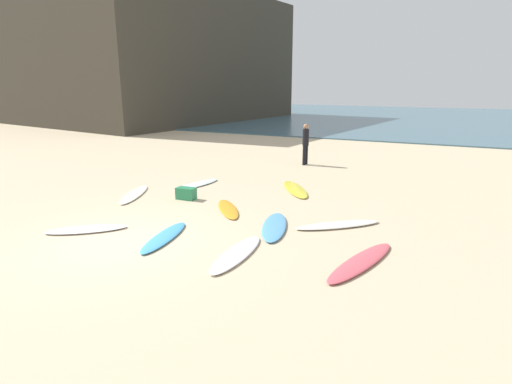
# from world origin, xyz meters

# --- Properties ---
(ground_plane) EXTENTS (120.00, 120.00, 0.00)m
(ground_plane) POSITION_xyz_m (0.00, 0.00, 0.00)
(ground_plane) COLOR #C6B28E
(ocean_water) EXTENTS (120.00, 40.00, 0.08)m
(ocean_water) POSITION_xyz_m (0.00, 39.76, 0.04)
(ocean_water) COLOR #426675
(ocean_water) RESTS_ON ground_plane
(coastal_headland) EXTENTS (25.96, 26.13, 11.43)m
(coastal_headland) POSITION_xyz_m (-22.90, 28.16, 5.71)
(coastal_headland) COLOR #3D382D
(coastal_headland) RESTS_ON ground_plane
(surfboard_0) EXTENTS (1.87, 1.68, 0.08)m
(surfboard_0) POSITION_xyz_m (-1.30, 0.30, 0.04)
(surfboard_0) COLOR silver
(surfboard_0) RESTS_ON ground_plane
(surfboard_1) EXTENTS (0.91, 2.20, 0.08)m
(surfboard_1) POSITION_xyz_m (0.77, 0.69, 0.04)
(surfboard_1) COLOR #439AD6
(surfboard_1) RESTS_ON ground_plane
(surfboard_2) EXTENTS (1.60, 1.86, 0.07)m
(surfboard_2) POSITION_xyz_m (1.03, 3.32, 0.03)
(surfboard_2) COLOR orange
(surfboard_2) RESTS_ON ground_plane
(surfboard_3) EXTENTS (1.83, 2.37, 0.08)m
(surfboard_3) POSITION_xyz_m (2.00, 6.30, 0.04)
(surfboard_3) COLOR yellow
(surfboard_3) RESTS_ON ground_plane
(surfboard_4) EXTENTS (1.42, 2.43, 0.07)m
(surfboard_4) POSITION_xyz_m (-2.54, 3.46, 0.03)
(surfboard_4) COLOR silver
(surfboard_4) RESTS_ON ground_plane
(surfboard_5) EXTENTS (0.65, 2.25, 0.08)m
(surfboard_5) POSITION_xyz_m (2.77, 0.53, 0.04)
(surfboard_5) COLOR white
(surfboard_5) RESTS_ON ground_plane
(surfboard_6) EXTENTS (2.08, 1.87, 0.08)m
(surfboard_6) POSITION_xyz_m (4.25, 3.28, 0.04)
(surfboard_6) COLOR silver
(surfboard_6) RESTS_ON ground_plane
(surfboard_7) EXTENTS (1.16, 2.60, 0.08)m
(surfboard_7) POSITION_xyz_m (5.26, 1.25, 0.04)
(surfboard_7) COLOR #D4525C
(surfboard_7) RESTS_ON ground_plane
(surfboard_8) EXTENTS (0.89, 2.08, 0.07)m
(surfboard_8) POSITION_xyz_m (-1.42, 5.53, 0.04)
(surfboard_8) COLOR white
(surfboard_8) RESTS_ON ground_plane
(surfboard_9) EXTENTS (1.25, 2.32, 0.09)m
(surfboard_9) POSITION_xyz_m (2.83, 2.47, 0.04)
(surfboard_9) COLOR #559DDD
(surfboard_9) RESTS_ON ground_plane
(beachgoer_near) EXTENTS (0.32, 0.34, 1.82)m
(beachgoer_near) POSITION_xyz_m (0.81, 10.83, 1.03)
(beachgoer_near) COLOR black
(beachgoer_near) RESTS_ON ground_plane
(beach_cooler) EXTENTS (0.62, 0.37, 0.37)m
(beach_cooler) POSITION_xyz_m (-0.73, 3.78, 0.19)
(beach_cooler) COLOR #287F51
(beach_cooler) RESTS_ON ground_plane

